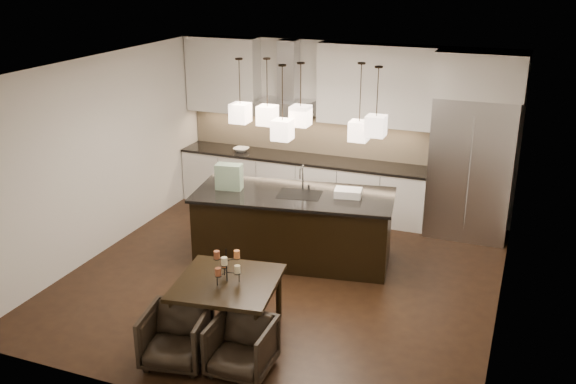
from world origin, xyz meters
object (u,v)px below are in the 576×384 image
at_px(island_body, 294,228).
at_px(armchair_right, 241,347).
at_px(dining_table, 228,307).
at_px(armchair_left, 176,337).
at_px(refrigerator, 471,168).

relative_size(island_body, armchair_right, 4.17).
distance_m(dining_table, armchair_left, 0.75).
bearing_deg(refrigerator, armchair_left, -118.03).
bearing_deg(dining_table, armchair_left, -118.18).
distance_m(refrigerator, island_body, 2.87).
bearing_deg(refrigerator, dining_table, -119.40).
bearing_deg(armchair_left, dining_table, 59.51).
xyz_separation_m(refrigerator, island_body, (-2.17, -1.77, -0.61)).
height_order(armchair_left, armchair_right, armchair_left).
bearing_deg(island_body, armchair_left, -104.29).
xyz_separation_m(dining_table, armchair_left, (-0.26, -0.71, -0.03)).
bearing_deg(dining_table, armchair_right, -61.43).
xyz_separation_m(refrigerator, armchair_left, (-2.43, -4.56, -0.77)).
distance_m(refrigerator, armchair_left, 5.22).
distance_m(refrigerator, armchair_right, 4.84).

